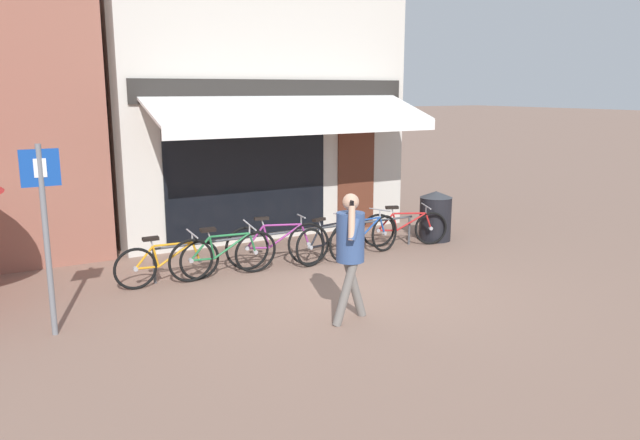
{
  "coord_description": "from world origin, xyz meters",
  "views": [
    {
      "loc": [
        -4.82,
        -7.9,
        2.96
      ],
      "look_at": [
        -0.26,
        -0.02,
        1.05
      ],
      "focal_mm": 35.0,
      "sensor_mm": 36.0,
      "label": 1
    }
  ],
  "objects": [
    {
      "name": "ground_plane",
      "position": [
        0.0,
        0.0,
        0.0
      ],
      "size": [
        160.0,
        160.0,
        0.0
      ],
      "primitive_type": "plane",
      "color": "#846656"
    },
    {
      "name": "shop_front",
      "position": [
        0.63,
        4.63,
        2.54
      ],
      "size": [
        6.05,
        4.45,
        5.09
      ],
      "color": "beige",
      "rests_on": "ground_plane"
    },
    {
      "name": "bike_rack_rail",
      "position": [
        0.09,
        1.44,
        0.49
      ],
      "size": [
        5.07,
        0.04,
        0.57
      ],
      "color": "#47494F",
      "rests_on": "ground_plane"
    },
    {
      "name": "bicycle_orange",
      "position": [
        -2.23,
        1.26,
        0.36
      ],
      "size": [
        1.65,
        0.52,
        0.8
      ],
      "rotation": [
        0.06,
        0.0,
        -0.01
      ],
      "color": "black",
      "rests_on": "ground_plane"
    },
    {
      "name": "bicycle_green",
      "position": [
        -1.35,
        1.16,
        0.39
      ],
      "size": [
        1.81,
        0.52,
        0.89
      ],
      "rotation": [
        0.14,
        0.0,
        -0.02
      ],
      "color": "black",
      "rests_on": "ground_plane"
    },
    {
      "name": "bicycle_purple",
      "position": [
        -0.33,
        1.3,
        0.39
      ],
      "size": [
        1.77,
        0.58,
        0.89
      ],
      "rotation": [
        -0.08,
        0.0,
        -0.24
      ],
      "color": "black",
      "rests_on": "ground_plane"
    },
    {
      "name": "bicycle_black",
      "position": [
        0.64,
        1.19,
        0.36
      ],
      "size": [
        1.61,
        0.65,
        0.81
      ],
      "rotation": [
        -0.08,
        0.0,
        0.26
      ],
      "color": "black",
      "rests_on": "ground_plane"
    },
    {
      "name": "bicycle_blue",
      "position": [
        1.33,
        1.14,
        0.37
      ],
      "size": [
        1.73,
        0.59,
        0.82
      ],
      "rotation": [
        -0.04,
        0.0,
        0.22
      ],
      "color": "black",
      "rests_on": "ground_plane"
    },
    {
      "name": "bicycle_red",
      "position": [
        2.43,
        1.4,
        0.36
      ],
      "size": [
        1.63,
        0.73,
        0.79
      ],
      "rotation": [
        0.04,
        0.0,
        -0.35
      ],
      "color": "black",
      "rests_on": "ground_plane"
    },
    {
      "name": "pedestrian_adult",
      "position": [
        -0.62,
        -1.41,
        1.03
      ],
      "size": [
        0.61,
        0.56,
        1.7
      ],
      "rotation": [
        0.0,
        0.0,
        3.02
      ],
      "color": "slate",
      "rests_on": "ground_plane"
    },
    {
      "name": "litter_bin",
      "position": [
        3.26,
        1.48,
        0.5
      ],
      "size": [
        0.64,
        0.64,
        0.99
      ],
      "color": "black",
      "rests_on": "ground_plane"
    },
    {
      "name": "parking_sign",
      "position": [
        -4.03,
        0.0,
        1.44
      ],
      "size": [
        0.44,
        0.07,
        2.35
      ],
      "color": "slate",
      "rests_on": "ground_plane"
    }
  ]
}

